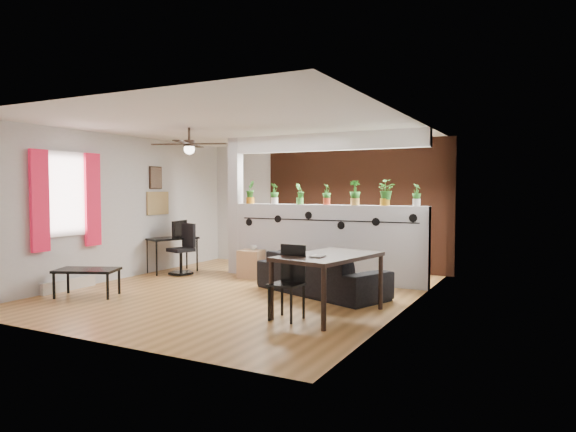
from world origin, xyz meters
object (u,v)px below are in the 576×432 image
(sofa, at_px, (321,274))
(dining_table, at_px, (328,261))
(potted_plant_4, at_px, (355,192))
(cube_shelf, at_px, (251,264))
(ceiling_fan, at_px, (189,146))
(potted_plant_2, at_px, (300,193))
(coffee_table, at_px, (87,272))
(potted_plant_1, at_px, (274,193))
(potted_plant_5, at_px, (385,192))
(folding_chair, at_px, (290,275))
(potted_plant_0, at_px, (250,192))
(potted_plant_6, at_px, (417,194))
(cup, at_px, (253,248))
(potted_plant_3, at_px, (327,194))
(office_chair, at_px, (183,253))
(computer_desk, at_px, (172,241))

(sofa, xyz_separation_m, dining_table, (0.62, -1.17, 0.40))
(potted_plant_4, height_order, cube_shelf, potted_plant_4)
(ceiling_fan, xyz_separation_m, potted_plant_2, (1.07, 1.80, -0.76))
(dining_table, bearing_deg, ceiling_fan, 170.13)
(dining_table, distance_m, coffee_table, 3.75)
(potted_plant_1, height_order, potted_plant_5, potted_plant_5)
(ceiling_fan, xyz_separation_m, dining_table, (2.59, -0.45, -1.62))
(ceiling_fan, distance_m, folding_chair, 2.98)
(potted_plant_2, relative_size, folding_chair, 0.41)
(potted_plant_2, bearing_deg, potted_plant_0, 180.00)
(potted_plant_0, bearing_deg, potted_plant_6, -0.00)
(cup, bearing_deg, coffee_table, -118.46)
(cube_shelf, bearing_deg, potted_plant_4, 4.76)
(potted_plant_4, xyz_separation_m, cup, (-1.83, -0.34, -1.02))
(potted_plant_3, xyz_separation_m, potted_plant_6, (1.58, -0.00, -0.00))
(folding_chair, xyz_separation_m, coffee_table, (-3.33, -0.24, -0.17))
(ceiling_fan, height_order, potted_plant_6, ceiling_fan)
(potted_plant_2, xyz_separation_m, potted_plant_5, (1.58, 0.00, 0.03))
(potted_plant_3, height_order, coffee_table, potted_plant_3)
(potted_plant_4, relative_size, cup, 3.59)
(folding_chair, bearing_deg, cup, 130.00)
(potted_plant_4, height_order, potted_plant_5, potted_plant_5)
(sofa, distance_m, cube_shelf, 1.88)
(potted_plant_1, distance_m, potted_plant_3, 1.05)
(office_chair, bearing_deg, coffee_table, -90.35)
(coffee_table, bearing_deg, cube_shelf, 62.42)
(potted_plant_6, relative_size, cube_shelf, 0.71)
(potted_plant_3, xyz_separation_m, computer_desk, (-3.05, -0.52, -0.93))
(potted_plant_5, xyz_separation_m, office_chair, (-3.73, -0.64, -1.16))
(office_chair, xyz_separation_m, folding_chair, (3.32, -2.02, 0.13))
(ceiling_fan, bearing_deg, folding_chair, -20.94)
(potted_plant_6, distance_m, office_chair, 4.45)
(sofa, distance_m, dining_table, 1.38)
(potted_plant_4, bearing_deg, ceiling_fan, -139.76)
(potted_plant_2, relative_size, coffee_table, 0.37)
(folding_chair, bearing_deg, cube_shelf, 130.72)
(cube_shelf, distance_m, folding_chair, 3.07)
(potted_plant_1, distance_m, coffee_table, 3.53)
(potted_plant_5, bearing_deg, office_chair, -170.28)
(office_chair, distance_m, coffee_table, 2.26)
(potted_plant_0, bearing_deg, potted_plant_3, 0.00)
(cup, bearing_deg, potted_plant_4, 10.51)
(potted_plant_2, relative_size, potted_plant_3, 1.03)
(potted_plant_1, height_order, folding_chair, potted_plant_1)
(computer_desk, bearing_deg, dining_table, -23.17)
(potted_plant_1, distance_m, office_chair, 2.08)
(potted_plant_6, bearing_deg, sofa, -138.36)
(potted_plant_6, height_order, dining_table, potted_plant_6)
(potted_plant_2, height_order, cup, potted_plant_2)
(potted_plant_5, height_order, cube_shelf, potted_plant_5)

